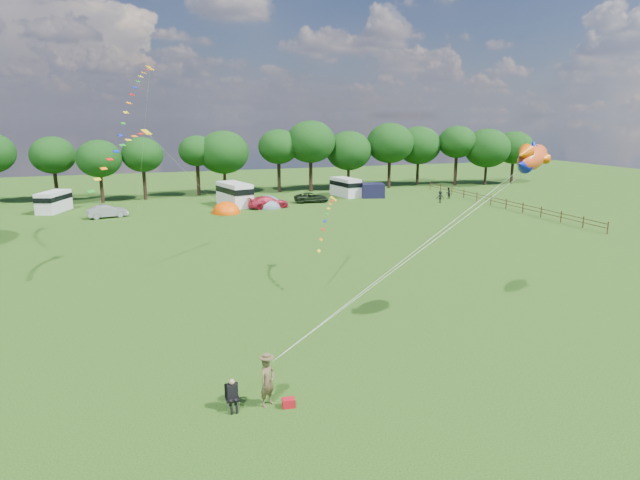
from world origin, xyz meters
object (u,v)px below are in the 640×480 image
object	(u,v)px
kite_flyer	(267,382)
fish_kite	(531,158)
tent_orange	(226,213)
walker_a	(448,193)
walker_b	(440,197)
campervan_c	(235,194)
tent_greyblue	(267,207)
car_c	(268,202)
car_b	(107,211)
car_d	(312,198)
campervan_b	(54,201)
campervan_d	(345,186)
camp_chair	(232,391)

from	to	relation	value
kite_flyer	fish_kite	bearing A→B (deg)	-20.55
tent_orange	fish_kite	xyz separation A→B (m)	(9.80, -38.43, 8.82)
walker_a	walker_b	world-z (taller)	walker_b
tent_orange	walker_b	size ratio (longest dim) A/B	2.35
campervan_c	tent_orange	xyz separation A→B (m)	(-1.76, -4.47, -1.53)
campervan_c	walker_a	bearing A→B (deg)	-110.68
tent_greyblue	car_c	bearing A→B (deg)	-94.13
car_b	kite_flyer	size ratio (longest dim) A/B	1.97
fish_kite	walker_b	world-z (taller)	fish_kite
campervan_c	car_d	bearing A→B (deg)	-105.86
car_b	walker_a	distance (m)	42.91
tent_greyblue	fish_kite	xyz separation A→B (m)	(4.40, -40.83, 8.82)
tent_greyblue	car_b	bearing A→B (deg)	-176.38
car_b	tent_greyblue	distance (m)	18.25
campervan_b	kite_flyer	distance (m)	51.51
car_d	tent_orange	size ratio (longest dim) A/B	1.25
car_d	fish_kite	size ratio (longest dim) A/B	1.34
car_d	campervan_c	xyz separation A→B (m)	(-9.90, 0.22, 0.93)
car_c	campervan_d	bearing A→B (deg)	-69.63
car_c	car_d	distance (m)	6.81
campervan_c	camp_chair	xyz separation A→B (m)	(-8.07, -46.88, -0.80)
tent_greyblue	campervan_d	bearing A→B (deg)	24.31
campervan_b	campervan_d	world-z (taller)	campervan_d
car_c	fish_kite	distance (m)	41.19
car_b	walker_b	bearing A→B (deg)	-107.00
tent_orange	kite_flyer	size ratio (longest dim) A/B	1.84
campervan_c	walker_b	xyz separation A→B (m)	(25.37, -5.94, -0.78)
car_b	tent_orange	world-z (taller)	car_b
tent_orange	car_b	bearing A→B (deg)	174.45
car_d	campervan_b	bearing A→B (deg)	88.91
kite_flyer	fish_kite	xyz separation A→B (m)	(14.76, 4.13, 7.85)
car_d	campervan_d	world-z (taller)	campervan_d
campervan_b	fish_kite	world-z (taller)	fish_kite
campervan_d	car_b	bearing A→B (deg)	92.51
car_d	campervan_d	bearing A→B (deg)	-54.47
tent_greyblue	walker_a	distance (m)	24.74
campervan_d	camp_chair	distance (m)	55.86
fish_kite	campervan_d	bearing A→B (deg)	49.68
campervan_c	walker_a	distance (m)	28.51
kite_flyer	walker_b	distance (m)	52.14
car_c	car_d	xyz separation A→B (m)	(6.32, 2.55, -0.10)
campervan_c	campervan_d	size ratio (longest dim) A/B	1.16
car_d	kite_flyer	bearing A→B (deg)	164.58
car_d	tent_orange	xyz separation A→B (m)	(-11.66, -4.25, -0.60)
car_c	walker_a	xyz separation A→B (m)	(24.76, -0.26, 0.03)
campervan_c	campervan_d	xyz separation A→B (m)	(16.02, 3.52, -0.20)
campervan_d	car_c	bearing A→B (deg)	106.89
car_d	campervan_b	xyz separation A→B (m)	(-30.52, 2.78, 0.66)
car_b	campervan_c	world-z (taller)	campervan_c
campervan_b	fish_kite	distance (m)	54.28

